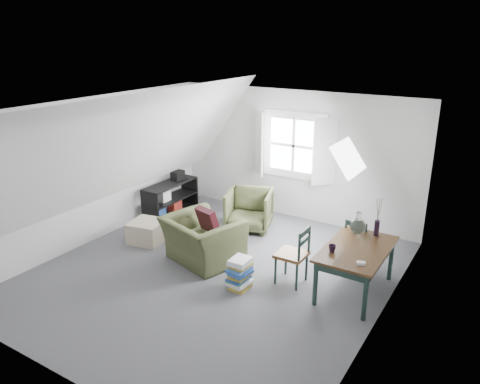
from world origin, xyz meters
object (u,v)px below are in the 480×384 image
Objects in this scene: ottoman at (148,231)px; media_shelf at (169,200)px; armchair_near at (203,261)px; armchair_far at (249,228)px; dining_chair_far at (357,242)px; magazine_stack at (240,274)px; dining_table at (357,254)px; dining_chair_near at (294,254)px.

media_shelf reaches higher than ottoman.
armchair_far is (-0.04, 1.53, 0.00)m from armchair_near.
media_shelf is at bearing -19.81° from armchair_near.
dining_chair_far reaches higher than ottoman.
armchair_near is 2.46m from dining_chair_far.
magazine_stack is at bearing 173.68° from armchair_near.
ottoman is at bearing 5.10° from dining_chair_far.
dining_chair_far is (2.21, -0.43, 0.43)m from armchair_far.
media_shelf is (-1.73, -0.23, 0.29)m from armchair_far.
armchair_far is 1.90m from ottoman.
armchair_near is at bearing -4.12° from ottoman.
dining_table is (2.38, 0.37, 0.60)m from armchair_near.
ottoman is (-1.22, -1.44, 0.19)m from armchair_far.
dining_table is 1.68× the size of dining_chair_far.
magazine_stack is (-0.59, -0.53, -0.24)m from dining_chair_near.
magazine_stack is (-1.43, -0.76, -0.37)m from dining_table.
dining_chair_near is at bearing 0.90° from ottoman.
armchair_near is 1.53m from armchair_far.
armchair_far reaches higher than ottoman.
armchair_near is 1.28m from ottoman.
dining_chair_far is (3.43, 1.01, 0.24)m from ottoman.
ottoman is at bearing -62.32° from media_shelf.
magazine_stack is (0.95, -0.40, 0.23)m from armchair_near.
magazine_stack reaches higher than ottoman.
magazine_stack is at bearing -81.93° from armchair_far.
armchair_near is at bearing -107.56° from armchair_far.
ottoman is at bearing 167.55° from magazine_stack.
armchair_far is 1.01× the size of dining_chair_far.
armchair_far reaches higher than armchair_near.
dining_chair_far is at bearing 136.21° from dining_chair_near.
ottoman is at bearing -174.29° from dining_table.
dining_chair_near is at bearing 42.14° from magazine_stack.
dining_chair_near is at bearing 45.72° from dining_chair_far.
armchair_far is at bearing 12.46° from media_shelf.
ottoman reaches higher than armchair_near.
magazine_stack is at bearing -58.61° from dining_chair_near.
magazine_stack is at bearing -26.97° from media_shelf.
dining_chair_far is at bearing 50.91° from magazine_stack.
ottoman is 1.24× the size of magazine_stack.
armchair_near is 2.22m from media_shelf.
armchair_near is 1.27× the size of dining_chair_near.
dining_table is 3.05× the size of magazine_stack.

